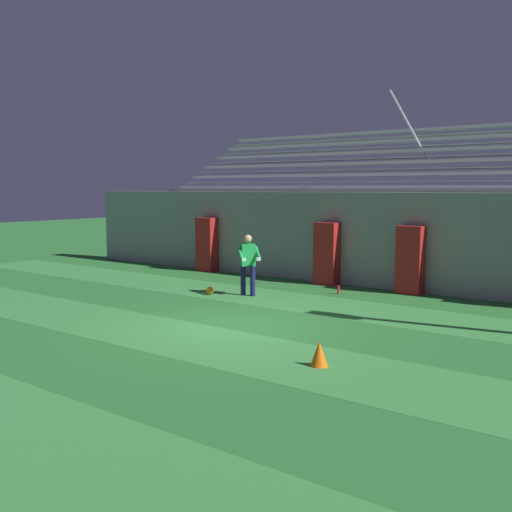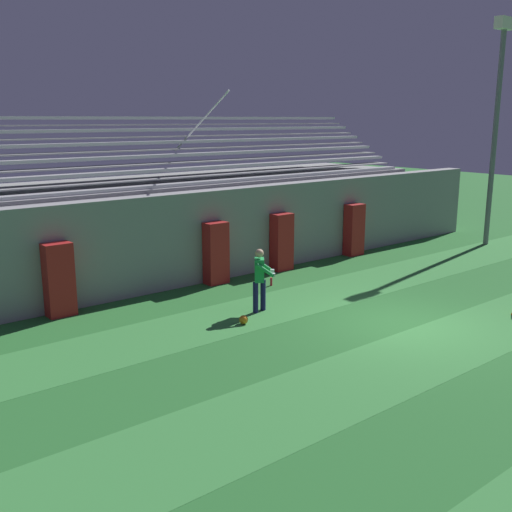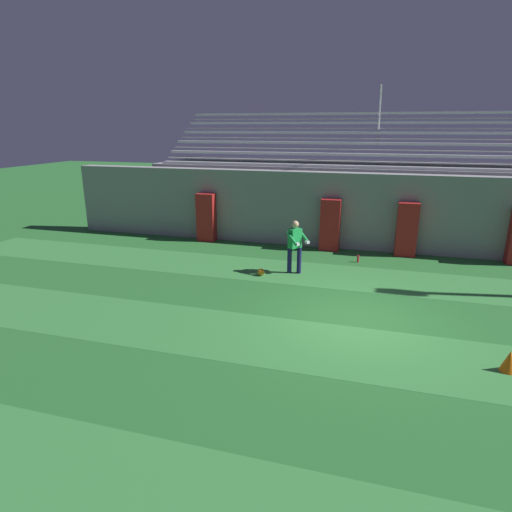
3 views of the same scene
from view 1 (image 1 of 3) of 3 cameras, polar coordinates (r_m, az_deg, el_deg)
ground_plane at (r=12.84m, az=-1.69°, el=-6.68°), size 80.00×80.00×0.00m
turf_stripe_mid at (r=11.76m, az=-6.25°, el=-7.94°), size 28.00×2.26×0.01m
turf_stripe_far at (r=15.28m, az=5.51°, el=-4.57°), size 28.00×2.26×0.01m
back_wall at (r=18.10m, az=11.31°, el=1.53°), size 24.00×0.60×2.80m
padding_pillar_gate_left at (r=18.28m, az=6.76°, el=0.23°), size 0.71×0.44×1.89m
padding_pillar_gate_right at (r=17.10m, az=14.49°, el=-0.36°), size 0.71×0.44×1.89m
padding_pillar_far_left at (r=21.16m, az=-4.71°, el=1.10°), size 0.71×0.44×1.89m
bleacher_stand at (r=20.54m, az=14.60°, el=2.33°), size 18.00×4.75×5.83m
goalkeeper at (r=16.24m, az=-0.77°, el=-0.48°), size 0.73×0.74×1.67m
soccer_ball at (r=16.57m, az=-4.42°, el=-3.31°), size 0.22×0.22×0.22m
traffic_cone at (r=10.05m, az=6.04°, el=-9.24°), size 0.30×0.30×0.42m
water_bottle at (r=16.75m, az=7.86°, el=-3.21°), size 0.07×0.07×0.24m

